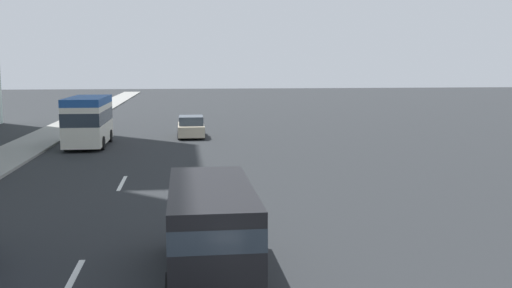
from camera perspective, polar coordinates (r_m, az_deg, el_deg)
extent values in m
plane|color=#26282B|center=(35.04, -11.57, -0.79)|extent=(198.00, 198.00, 0.00)
cube|color=gray|center=(36.27, -22.81, -0.84)|extent=(162.00, 3.09, 0.15)
cube|color=silver|center=(14.65, -17.84, -12.90)|extent=(3.20, 0.16, 0.01)
cube|color=silver|center=(25.91, -13.10, -3.78)|extent=(3.20, 0.16, 0.01)
cube|color=black|center=(14.02, -4.46, -8.25)|extent=(5.32, 1.97, 2.05)
cube|color=#2D3842|center=(13.91, -4.48, -6.46)|extent=(5.33, 1.97, 0.49)
cylinder|color=black|center=(15.79, -8.15, -9.74)|extent=(0.72, 0.24, 0.72)
cylinder|color=black|center=(15.86, -1.29, -9.58)|extent=(0.72, 0.24, 0.72)
cylinder|color=black|center=(12.87, 0.22, -13.76)|extent=(0.72, 0.24, 0.72)
cube|color=silver|center=(38.31, -16.23, 1.96)|extent=(6.44, 2.27, 2.45)
cube|color=#1E4C93|center=(38.20, -16.31, 4.13)|extent=(6.44, 2.27, 0.47)
cube|color=#28333D|center=(38.26, -16.26, 2.65)|extent=(6.45, 2.27, 0.82)
cylinder|color=black|center=(36.43, -14.95, 0.09)|extent=(0.84, 0.26, 0.84)
cylinder|color=black|center=(36.78, -18.27, 0.03)|extent=(0.84, 0.26, 0.84)
cylinder|color=black|center=(40.10, -14.25, 0.79)|extent=(0.84, 0.26, 0.84)
cylinder|color=black|center=(40.42, -17.27, 0.73)|extent=(0.84, 0.26, 0.84)
cube|color=beige|center=(41.89, -6.44, 1.44)|extent=(4.34, 1.84, 0.75)
cube|color=#38424C|center=(41.61, -6.45, 2.34)|extent=(2.39, 1.70, 0.61)
cylinder|color=black|center=(43.25, -7.58, 1.31)|extent=(0.64, 0.22, 0.64)
cylinder|color=black|center=(43.28, -5.34, 1.35)|extent=(0.64, 0.22, 0.64)
cylinder|color=black|center=(40.58, -7.60, 0.89)|extent=(0.64, 0.22, 0.64)
cylinder|color=black|center=(40.60, -5.21, 0.93)|extent=(0.64, 0.22, 0.64)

